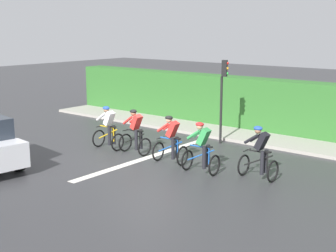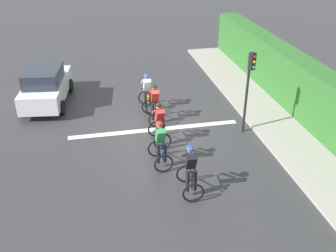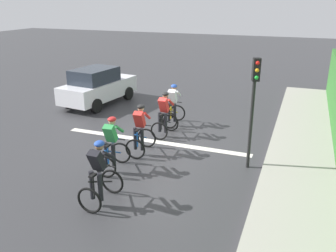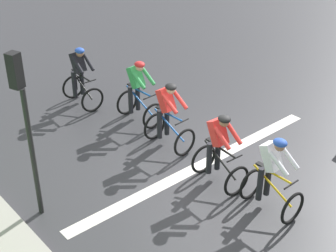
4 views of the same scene
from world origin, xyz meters
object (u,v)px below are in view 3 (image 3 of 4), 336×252
cyclist_lead (99,175)px  cyclist_fourth (164,115)px  cyclist_trailing (173,106)px  cyclist_second (112,146)px  car_white (98,86)px  cyclist_mid (140,131)px  traffic_light_near_crossing (254,97)px

cyclist_lead → cyclist_fourth: (0.24, -4.94, 0.00)m
cyclist_lead → cyclist_trailing: bearing=-86.6°
cyclist_second → cyclist_fourth: same height
cyclist_lead → cyclist_trailing: (0.37, -6.22, 0.00)m
cyclist_second → cyclist_trailing: bearing=-93.1°
cyclist_lead → car_white: bearing=-58.2°
cyclist_mid → car_white: bearing=-46.2°
car_white → cyclist_trailing: bearing=160.6°
cyclist_fourth → cyclist_mid: bearing=85.6°
cyclist_lead → traffic_light_near_crossing: bearing=-133.1°
car_white → cyclist_lead: bearing=121.8°
cyclist_second → cyclist_fourth: size_ratio=1.00×
traffic_light_near_crossing → cyclist_mid: bearing=2.9°
cyclist_second → cyclist_mid: same height
cyclist_mid → cyclist_trailing: size_ratio=1.00×
cyclist_second → cyclist_fourth: (-0.38, -3.23, 0.00)m
cyclist_second → cyclist_trailing: 4.51m
cyclist_mid → car_white: size_ratio=0.39×
cyclist_lead → cyclist_trailing: size_ratio=1.00×
cyclist_fourth → traffic_light_near_crossing: traffic_light_near_crossing is taller
cyclist_lead → car_white: size_ratio=0.39×
cyclist_lead → car_white: 9.18m
cyclist_second → car_white: 7.40m
cyclist_mid → cyclist_fourth: 1.79m
car_white → traffic_light_near_crossing: size_ratio=1.28×
cyclist_second → car_white: car_white is taller
cyclist_second → cyclist_trailing: (-0.25, -4.51, 0.00)m
cyclist_fourth → traffic_light_near_crossing: (-3.37, 1.61, 1.43)m
cyclist_lead → cyclist_mid: 3.18m
cyclist_lead → car_white: (4.83, -7.80, 0.08)m
cyclist_mid → cyclist_trailing: same height
cyclist_fourth → cyclist_trailing: bearing=-84.3°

